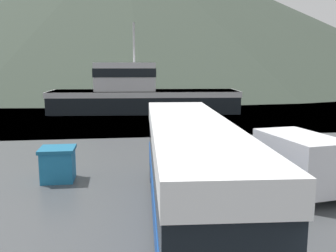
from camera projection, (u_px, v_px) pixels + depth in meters
water_surface at (131, 77)px, 144.03m from camera, size 240.00×240.00×0.00m
hill_backdrop at (125, 7)px, 142.61m from camera, size 210.82×210.82×52.58m
tour_bus at (191, 166)px, 12.07m from camera, size 3.27×12.18×3.33m
delivery_van at (291, 159)px, 15.40m from camera, size 2.93×5.72×2.36m
fishing_boat at (140, 94)px, 39.59m from camera, size 20.10×6.44×9.31m
storage_bin at (58, 164)px, 16.57m from camera, size 1.51×1.50×1.50m
small_boat at (120, 102)px, 46.82m from camera, size 6.12×6.07×0.85m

